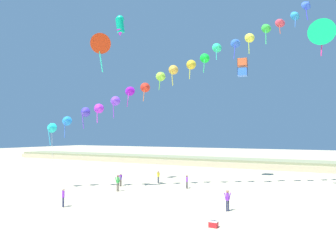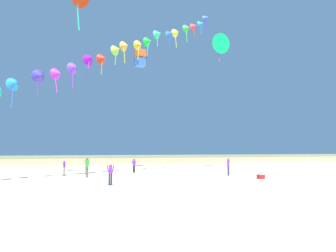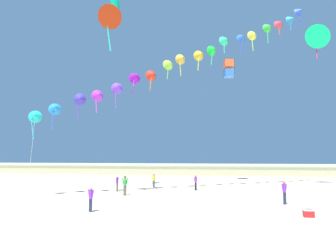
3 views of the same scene
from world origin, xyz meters
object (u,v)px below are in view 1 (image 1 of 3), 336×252
Objects in this scene: large_kite_high_solo at (321,33)px; beach_cooler at (213,224)px; person_near_right at (228,199)px; person_mid_center at (118,182)px; large_kite_mid_trail at (120,25)px; person_near_left at (63,196)px; person_far_center at (121,179)px; person_far_right at (158,176)px; large_kite_low_lead at (101,43)px; large_kite_outer_drift at (243,68)px; person_far_left at (187,181)px.

large_kite_high_solo is 6.94× the size of beach_cooler.
person_mid_center reaches higher than person_near_right.
large_kite_mid_trail is (-15.35, 6.31, 18.66)m from person_near_right.
person_near_left is 0.94× the size of person_near_right.
person_near_right is 15.46m from person_far_center.
person_near_left is 13.51m from person_near_right.
large_kite_high_solo is 24.92m from beach_cooler.
large_kite_mid_trail is (-2.54, 3.60, 18.62)m from person_mid_center.
person_near_right is at bearing -39.14° from person_far_right.
person_near_right is 0.40× the size of large_kite_low_lead.
large_kite_high_solo is at bearing -27.45° from large_kite_outer_drift.
large_kite_high_solo is at bearing 19.17° from person_far_center.
large_kite_mid_trail is at bearing 125.21° from person_mid_center.
person_near_right reaches higher than person_far_center.
person_near_right is 0.70× the size of large_kite_outer_drift.
large_kite_low_lead reaches higher than person_mid_center.
large_kite_high_solo reaches higher than person_near_right.
large_kite_mid_trail is (-2.83, 11.39, 18.72)m from person_near_left.
large_kite_outer_drift is (8.62, 8.33, 14.47)m from person_far_right.
person_far_left is 20.59m from large_kite_mid_trail.
large_kite_high_solo is (22.03, 6.47, -2.54)m from large_kite_mid_trail.
large_kite_outer_drift is at bearing 67.70° from person_near_left.
person_far_center is 0.37× the size of large_kite_low_lead.
large_kite_high_solo is (6.68, 12.78, 16.12)m from person_near_right.
person_far_center is (-1.66, 2.71, -0.11)m from person_mid_center.
large_kite_mid_trail is at bearing -163.62° from large_kite_high_solo.
large_kite_high_solo reaches higher than person_far_left.
person_far_left is at bearing 66.67° from person_near_left.
person_mid_center is 6.91m from person_far_right.
large_kite_low_lead is (0.44, -4.18, 14.83)m from person_far_center.
person_far_left is at bearing 17.15° from person_far_center.
large_kite_mid_trail is 17.37m from large_kite_outer_drift.
large_kite_high_solo reaches higher than person_mid_center.
person_mid_center reaches higher than person_near_left.
person_mid_center is 3.19m from person_far_center.
large_kite_outer_drift is (-9.79, 5.08, -1.73)m from large_kite_high_solo.
beach_cooler is at bearing -28.49° from person_mid_center.
person_far_left is 18.10m from large_kite_outer_drift.
person_near_right is 1.08× the size of person_far_center.
person_far_right is (1.09, 6.82, -0.13)m from person_mid_center.
person_near_left is 0.66× the size of large_kite_outer_drift.
large_kite_outer_drift is (9.41, 22.95, 14.45)m from person_near_left.
person_near_right is at bearing -117.59° from large_kite_high_solo.
person_near_right is 0.65× the size of large_kite_mid_trail.
person_far_center is at bearing -160.83° from large_kite_high_solo.
person_mid_center is 23.01m from large_kite_outer_drift.
person_far_center reaches higher than person_far_left.
person_mid_center is at bearing -58.49° from person_far_center.
person_near_right is 10.43m from person_far_left.
large_kite_mid_trail is at bearing 157.65° from person_near_right.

